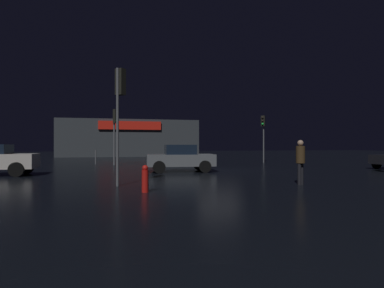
# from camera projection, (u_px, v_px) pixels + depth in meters

# --- Properties ---
(ground_plane) EXTENTS (120.00, 120.00, 0.00)m
(ground_plane) POSITION_uv_depth(u_px,v_px,m) (219.00, 170.00, 19.50)
(ground_plane) COLOR black
(store_building) EXTENTS (17.90, 9.67, 4.78)m
(store_building) POSITION_uv_depth(u_px,v_px,m) (129.00, 139.00, 45.41)
(store_building) COLOR #33383D
(store_building) RESTS_ON ground
(traffic_signal_main) EXTENTS (0.42, 0.42, 4.38)m
(traffic_signal_main) POSITION_uv_depth(u_px,v_px,m) (120.00, 95.00, 12.14)
(traffic_signal_main) COLOR #595B60
(traffic_signal_main) RESTS_ON ground
(traffic_signal_cross_left) EXTENTS (0.42, 0.42, 4.21)m
(traffic_signal_cross_left) POSITION_uv_depth(u_px,v_px,m) (115.00, 125.00, 24.56)
(traffic_signal_cross_left) COLOR #595B60
(traffic_signal_cross_left) RESTS_ON ground
(traffic_signal_cross_right) EXTENTS (0.41, 0.43, 4.03)m
(traffic_signal_cross_right) POSITION_uv_depth(u_px,v_px,m) (263.00, 127.00, 28.01)
(traffic_signal_cross_right) COLOR #595B60
(traffic_signal_cross_right) RESTS_ON ground
(car_far) EXTENTS (3.92, 2.24, 1.54)m
(car_far) POSITION_uv_depth(u_px,v_px,m) (180.00, 158.00, 18.50)
(car_far) COLOR slate
(car_far) RESTS_ON ground
(pedestrian) EXTENTS (0.46, 0.46, 1.72)m
(pedestrian) POSITION_uv_depth(u_px,v_px,m) (300.00, 159.00, 12.45)
(pedestrian) COLOR black
(pedestrian) RESTS_ON ground
(fire_hydrant) EXTENTS (0.22, 0.22, 0.88)m
(fire_hydrant) POSITION_uv_depth(u_px,v_px,m) (145.00, 179.00, 10.49)
(fire_hydrant) COLOR red
(fire_hydrant) RESTS_ON ground
(bollard_kerb_a) EXTENTS (0.09, 0.09, 1.12)m
(bollard_kerb_a) POSITION_uv_depth(u_px,v_px,m) (96.00, 157.00, 25.51)
(bollard_kerb_a) COLOR #595B60
(bollard_kerb_a) RESTS_ON ground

